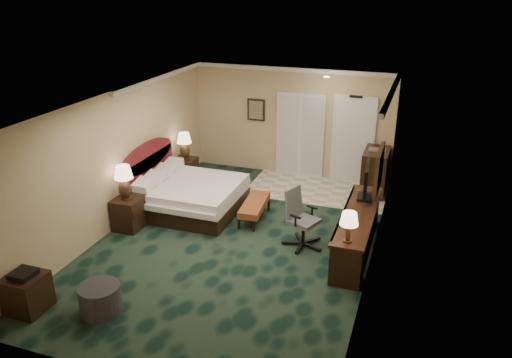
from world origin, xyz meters
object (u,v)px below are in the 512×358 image
(bed_bench, at_px, (254,211))
(desk_chair, at_px, (304,219))
(desk, at_px, (357,232))
(lamp_near, at_px, (124,182))
(nightstand_far, at_px, (185,171))
(side_table, at_px, (27,293))
(bed, at_px, (192,197))
(ottoman, at_px, (100,299))
(nightstand_near, at_px, (129,213))
(minibar, at_px, (375,172))
(lamp_far, at_px, (184,146))
(tv, at_px, (366,181))

(bed_bench, bearing_deg, desk_chair, -36.00)
(desk, bearing_deg, lamp_near, -172.39)
(nightstand_far, height_order, desk, desk)
(side_table, bearing_deg, bed, 78.58)
(ottoman, bearing_deg, lamp_near, 114.00)
(nightstand_far, xyz_separation_m, bed_bench, (2.25, -1.31, -0.11))
(nightstand_near, bearing_deg, minibar, 37.68)
(desk_chair, bearing_deg, desk, 29.74)
(ottoman, xyz_separation_m, desk_chair, (2.37, 2.94, 0.33))
(nightstand_near, relative_size, ottoman, 1.04)
(nightstand_near, bearing_deg, bed, 54.06)
(side_table, distance_m, desk_chair, 4.74)
(ottoman, bearing_deg, nightstand_far, 102.37)
(ottoman, bearing_deg, minibar, 60.63)
(bed, bearing_deg, minibar, 32.32)
(nightstand_far, height_order, lamp_far, lamp_far)
(side_table, bearing_deg, ottoman, 16.72)
(lamp_near, xyz_separation_m, desk_chair, (3.48, 0.46, -0.44))
(tv, distance_m, desk_chair, 1.40)
(ottoman, relative_size, desk_chair, 0.56)
(nightstand_near, distance_m, tv, 4.68)
(bed, bearing_deg, side_table, -101.42)
(nightstand_near, xyz_separation_m, nightstand_far, (-0.01, 2.47, -0.01))
(lamp_far, height_order, desk, lamp_far)
(desk_chair, bearing_deg, minibar, 93.90)
(lamp_far, xyz_separation_m, bed_bench, (2.24, -1.34, -0.74))
(side_table, relative_size, desk, 0.22)
(lamp_near, relative_size, ottoman, 1.11)
(bed_bench, bearing_deg, ottoman, -112.87)
(bed, relative_size, tv, 2.25)
(nightstand_far, bearing_deg, bed_bench, -30.30)
(desk_chair, relative_size, minibar, 1.06)
(nightstand_near, bearing_deg, lamp_near, -142.76)
(side_table, bearing_deg, desk, 37.67)
(nightstand_near, height_order, tv, tv)
(lamp_near, height_order, desk_chair, lamp_near)
(ottoman, height_order, minibar, minibar)
(desk_chair, xyz_separation_m, minibar, (0.94, 2.96, -0.03))
(bed, relative_size, lamp_far, 3.10)
(nightstand_far, relative_size, lamp_near, 0.91)
(lamp_near, xyz_separation_m, minibar, (4.42, 3.42, -0.47))
(desk, bearing_deg, bed_bench, 164.99)
(tv, bearing_deg, desk_chair, -144.21)
(nightstand_far, height_order, lamp_near, lamp_near)
(bed_bench, bearing_deg, minibar, 40.71)
(nightstand_near, xyz_separation_m, desk, (4.42, 0.58, 0.06))
(nightstand_near, bearing_deg, side_table, -89.49)
(minibar, bearing_deg, bed_bench, -133.99)
(minibar, bearing_deg, desk_chair, -107.69)
(nightstand_near, xyz_separation_m, desk_chair, (3.46, 0.44, 0.23))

